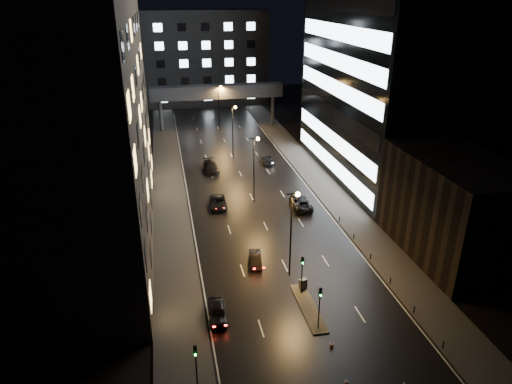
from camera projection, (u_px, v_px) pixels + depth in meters
ground at (240, 174)px, 79.89m from camera, size 160.00×160.00×0.00m
sidewalk_left at (169, 190)px, 73.05m from camera, size 5.00×110.00×0.15m
sidewalk_right at (318, 178)px, 77.70m from camera, size 5.00×110.00×0.15m
building_left at (72, 77)px, 53.33m from camera, size 15.00×48.00×40.00m
building_right_low at (453, 208)px, 53.39m from camera, size 10.00×18.00×12.00m
building_right_glass at (399, 38)px, 71.91m from camera, size 20.00×36.00×45.00m
building_far at (204, 58)px, 126.88m from camera, size 34.00×14.00×25.00m
skybridge at (217, 92)px, 103.44m from camera, size 30.00×3.00×10.00m
median_island at (308, 307)px, 45.84m from camera, size 1.60×8.00×0.15m
traffic_signal_near at (302, 269)px, 46.86m from camera, size 0.28×0.34×4.40m
traffic_signal_far at (320, 301)px, 41.93m from camera, size 0.28×0.34×4.40m
traffic_signal_corner at (196, 361)px, 35.31m from camera, size 0.28×0.34×4.40m
bollard_row at (380, 269)px, 51.56m from camera, size 0.12×25.12×0.90m
streetlight_near at (293, 224)px, 48.61m from camera, size 1.45×0.50×10.15m
streetlight_mid_a at (255, 161)px, 66.55m from camera, size 1.45×0.50×10.15m
streetlight_mid_b at (233, 126)px, 84.48m from camera, size 1.45×0.50×10.15m
streetlight_far at (219, 102)px, 102.42m from camera, size 1.45×0.50×10.15m
car_away_a at (217, 312)px, 44.19m from camera, size 1.98×4.43×1.48m
car_away_b at (255, 259)px, 53.09m from camera, size 1.87×4.02×1.28m
car_away_c at (218, 202)px, 67.23m from camera, size 2.52×5.20×1.43m
car_away_d at (211, 167)px, 80.70m from camera, size 2.65×5.75×1.63m
car_toward_a at (301, 202)px, 67.04m from camera, size 2.91×5.85×1.59m
car_toward_b at (267, 160)px, 84.57m from camera, size 2.52×4.89×1.36m
utility_cabinet at (303, 284)px, 48.55m from camera, size 0.88×0.67×1.08m
cone_a at (332, 344)px, 40.74m from camera, size 0.47×0.47×0.55m
cone_b at (347, 382)px, 36.80m from camera, size 0.42×0.42×0.55m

